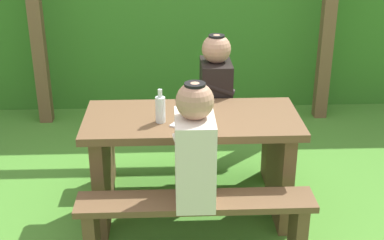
% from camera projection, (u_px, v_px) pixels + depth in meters
% --- Properties ---
extents(ground_plane, '(12.00, 12.00, 0.00)m').
position_uv_depth(ground_plane, '(192.00, 215.00, 3.76)').
color(ground_plane, '#4A8B2F').
extents(hedge_backdrop, '(6.40, 0.69, 1.92)m').
position_uv_depth(hedge_backdrop, '(182.00, 9.00, 5.58)').
color(hedge_backdrop, '#367824').
rests_on(hedge_backdrop, ground_plane).
extents(pergola_post_left, '(0.12, 0.12, 1.95)m').
position_uv_depth(pergola_post_left, '(36.00, 23.00, 4.92)').
color(pergola_post_left, brown).
rests_on(pergola_post_left, ground_plane).
extents(pergola_post_right, '(0.12, 0.12, 1.95)m').
position_uv_depth(pergola_post_right, '(328.00, 21.00, 5.03)').
color(pergola_post_right, brown).
rests_on(pergola_post_right, ground_plane).
extents(picnic_table, '(1.40, 0.64, 0.75)m').
position_uv_depth(picnic_table, '(192.00, 150.00, 3.56)').
color(picnic_table, brown).
rests_on(picnic_table, ground_plane).
extents(bench_near, '(1.40, 0.24, 0.45)m').
position_uv_depth(bench_near, '(196.00, 218.00, 3.16)').
color(bench_near, brown).
rests_on(bench_near, ground_plane).
extents(bench_far, '(1.40, 0.24, 0.45)m').
position_uv_depth(bench_far, '(189.00, 143.00, 4.10)').
color(bench_far, brown).
rests_on(bench_far, ground_plane).
extents(person_white_shirt, '(0.25, 0.35, 0.72)m').
position_uv_depth(person_white_shirt, '(195.00, 148.00, 2.99)').
color(person_white_shirt, silver).
rests_on(person_white_shirt, bench_near).
extents(person_black_coat, '(0.25, 0.35, 0.72)m').
position_uv_depth(person_black_coat, '(216.00, 86.00, 3.92)').
color(person_black_coat, black).
rests_on(person_black_coat, bench_far).
extents(drinking_glass, '(0.07, 0.07, 0.08)m').
position_uv_depth(drinking_glass, '(208.00, 111.00, 3.45)').
color(drinking_glass, silver).
rests_on(drinking_glass, picnic_table).
extents(bottle_left, '(0.06, 0.06, 0.22)m').
position_uv_depth(bottle_left, '(160.00, 109.00, 3.35)').
color(bottle_left, silver).
rests_on(bottle_left, picnic_table).
extents(cell_phone, '(0.13, 0.16, 0.01)m').
position_uv_depth(cell_phone, '(180.00, 123.00, 3.35)').
color(cell_phone, silver).
rests_on(cell_phone, picnic_table).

